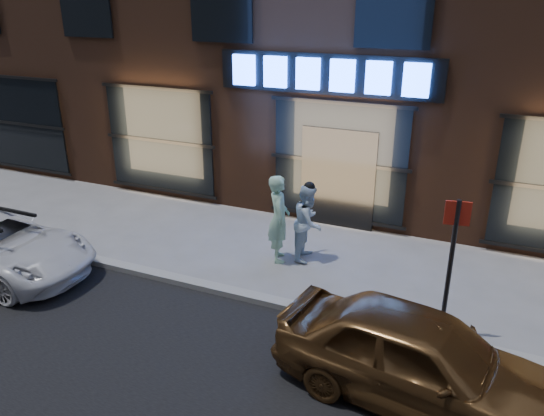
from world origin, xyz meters
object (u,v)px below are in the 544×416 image
(gold_sedan, at_px, (420,359))
(sign_post, at_px, (451,257))
(man_bowtie, at_px, (279,219))
(man_cap, at_px, (308,222))

(gold_sedan, height_order, sign_post, sign_post)
(man_bowtie, distance_m, sign_post, 3.85)
(man_cap, bearing_deg, sign_post, -125.70)
(sign_post, bearing_deg, man_cap, 138.00)
(man_cap, bearing_deg, gold_sedan, -145.38)
(man_bowtie, xyz_separation_m, gold_sedan, (3.39, -3.14, -0.25))
(gold_sedan, distance_m, sign_post, 1.85)
(man_bowtie, relative_size, gold_sedan, 0.47)
(man_bowtie, relative_size, sign_post, 0.78)
(man_cap, distance_m, gold_sedan, 4.49)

